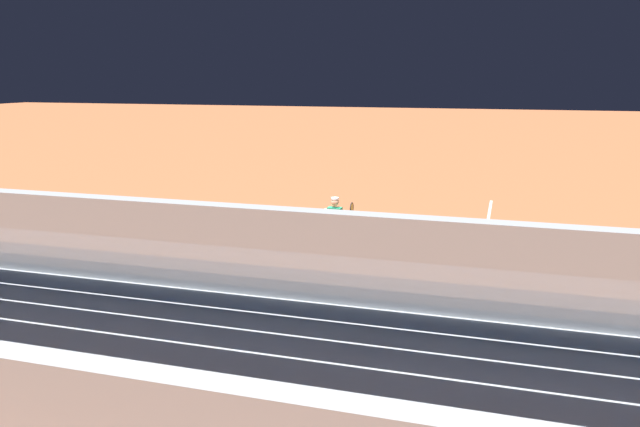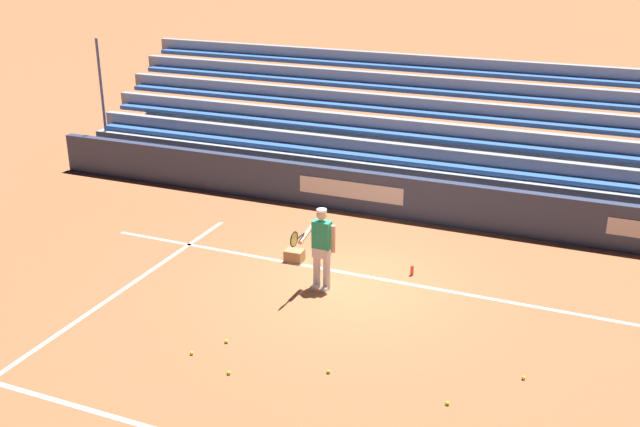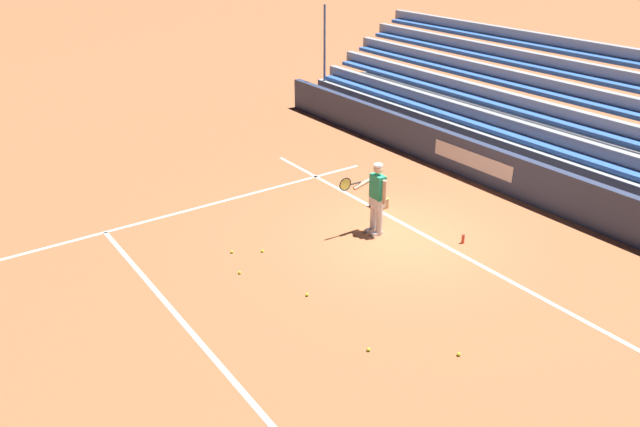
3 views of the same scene
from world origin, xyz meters
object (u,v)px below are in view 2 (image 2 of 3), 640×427
tennis_ball_midcourt (226,341)px  tennis_ball_by_box (524,378)px  ball_box_cardboard (294,256)px  tennis_ball_on_baseline (447,403)px  tennis_ball_far_right (229,373)px  tennis_ball_far_left (295,250)px  water_bottle (412,270)px  tennis_ball_toward_net (328,371)px  tennis_ball_stray_back (192,353)px  tennis_player (321,248)px

tennis_ball_midcourt → tennis_ball_by_box: same height
tennis_ball_midcourt → ball_box_cardboard: bearing=-84.7°
tennis_ball_on_baseline → tennis_ball_far_right: (3.50, 0.57, 0.00)m
tennis_ball_far_left → water_bottle: water_bottle is taller
tennis_ball_toward_net → tennis_ball_stray_back: (2.37, 0.38, 0.00)m
tennis_player → ball_box_cardboard: tennis_player is taller
tennis_ball_far_right → tennis_ball_stray_back: same height
tennis_ball_far_right → water_bottle: size_ratio=0.30×
tennis_ball_far_right → ball_box_cardboard: bearing=-79.1°
tennis_player → tennis_ball_far_left: bearing=-49.6°
tennis_ball_toward_net → tennis_ball_stray_back: 2.40m
tennis_player → tennis_ball_midcourt: 2.83m
tennis_ball_far_left → tennis_ball_by_box: bearing=149.9°
tennis_ball_stray_back → tennis_ball_by_box: 5.54m
ball_box_cardboard → tennis_ball_midcourt: ball_box_cardboard is taller
tennis_ball_on_baseline → tennis_ball_midcourt: (4.03, -0.29, 0.00)m
ball_box_cardboard → water_bottle: 2.59m
tennis_player → tennis_ball_stray_back: 3.45m
tennis_player → ball_box_cardboard: 1.65m
ball_box_cardboard → tennis_ball_on_baseline: bearing=138.2°
tennis_ball_far_left → tennis_player: bearing=130.4°
tennis_ball_far_left → tennis_ball_toward_net: bearing=121.0°
ball_box_cardboard → tennis_ball_far_right: ball_box_cardboard is taller
tennis_ball_by_box → tennis_ball_far_left: (5.55, -3.22, 0.00)m
tennis_player → tennis_ball_stray_back: (1.07, 3.17, -0.86)m
tennis_ball_on_baseline → tennis_ball_far_left: 6.34m
tennis_ball_midcourt → tennis_ball_far_right: 1.00m
tennis_ball_on_baseline → tennis_ball_stray_back: same height
tennis_ball_by_box → tennis_ball_midcourt: bearing=9.9°
tennis_ball_stray_back → water_bottle: water_bottle is taller
tennis_ball_toward_net → water_bottle: (-0.22, -4.10, 0.08)m
ball_box_cardboard → tennis_ball_stray_back: (0.02, 4.17, -0.10)m
tennis_ball_midcourt → tennis_ball_far_left: same height
tennis_ball_stray_back → tennis_ball_midcourt: bearing=-122.0°
tennis_player → tennis_ball_stray_back: bearing=71.3°
tennis_player → tennis_ball_on_baseline: (-3.31, 2.88, -0.86)m
tennis_ball_by_box → water_bottle: 4.11m
tennis_ball_far_right → tennis_ball_midcourt: bearing=-58.3°
tennis_player → tennis_ball_midcourt: (0.72, 2.60, -0.86)m
tennis_ball_on_baseline → water_bottle: 4.56m
tennis_player → tennis_ball_midcourt: size_ratio=25.98×
tennis_ball_toward_net → water_bottle: size_ratio=0.30×
tennis_ball_midcourt → tennis_ball_far_left: 4.13m
water_bottle → tennis_ball_by_box: bearing=132.2°
tennis_ball_midcourt → tennis_ball_far_right: size_ratio=1.00×
tennis_player → tennis_ball_stray_back: size_ratio=25.98×
tennis_ball_stray_back → tennis_ball_toward_net: bearing=-170.8°
tennis_ball_by_box → water_bottle: bearing=-47.8°
ball_box_cardboard → tennis_ball_on_baseline: (-4.36, 3.89, -0.10)m
tennis_ball_far_right → tennis_ball_stray_back: 0.93m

